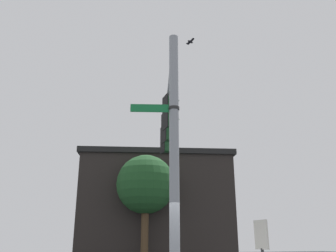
% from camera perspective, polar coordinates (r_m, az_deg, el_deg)
% --- Properties ---
extents(signal_pole, '(0.26, 0.26, 7.26)m').
position_cam_1_polar(signal_pole, '(9.30, 1.00, -5.26)').
color(signal_pole, gray).
rests_on(signal_pole, ground).
extents(mast_arm, '(6.77, 2.23, 0.18)m').
position_cam_1_polar(mast_arm, '(13.54, 0.08, 3.82)').
color(mast_arm, gray).
extents(traffic_light_nearest_pole, '(0.54, 0.49, 1.31)m').
position_cam_1_polar(traffic_light_nearest_pole, '(12.30, 0.38, 2.19)').
color(traffic_light_nearest_pole, black).
extents(traffic_light_mid_inner, '(0.54, 0.49, 1.31)m').
position_cam_1_polar(traffic_light_mid_inner, '(13.97, 0.04, -0.29)').
color(traffic_light_mid_inner, black).
extents(traffic_light_mid_outer, '(0.54, 0.49, 1.31)m').
position_cam_1_polar(traffic_light_mid_outer, '(15.65, -0.23, -2.24)').
color(traffic_light_mid_outer, black).
extents(street_name_sign, '(0.51, 1.29, 0.22)m').
position_cam_1_polar(street_name_sign, '(9.69, -1.02, 2.84)').
color(street_name_sign, '#147238').
extents(bird_flying, '(0.43, 0.30, 0.14)m').
position_cam_1_polar(bird_flying, '(15.05, 3.60, 13.34)').
color(bird_flying, black).
extents(storefront_building, '(8.80, 9.91, 6.37)m').
position_cam_1_polar(storefront_building, '(21.71, -2.10, -13.65)').
color(storefront_building, '#282321').
rests_on(storefront_building, ground).
extents(tree_by_storefront, '(2.93, 2.93, 5.76)m').
position_cam_1_polar(tree_by_storefront, '(18.09, -3.61, -9.42)').
color(tree_by_storefront, '#4C3823').
rests_on(tree_by_storefront, ground).
extents(historical_marker, '(0.60, 0.08, 2.13)m').
position_cam_1_polar(historical_marker, '(10.26, 14.86, -18.41)').
color(historical_marker, '#333333').
rests_on(historical_marker, ground).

